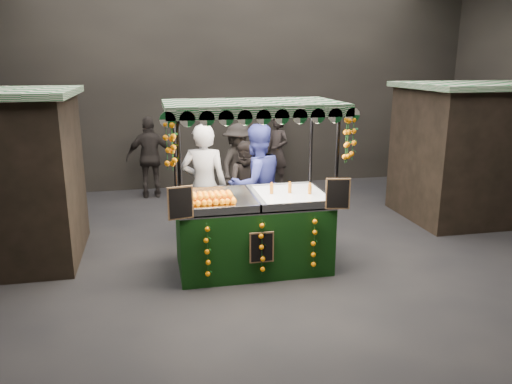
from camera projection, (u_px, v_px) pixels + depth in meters
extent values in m
plane|color=black|center=(279.00, 262.00, 7.65)|extent=(12.00, 12.00, 0.00)
cube|color=black|center=(227.00, 82.00, 11.73)|extent=(12.00, 0.10, 5.00)
cube|color=black|center=(479.00, 154.00, 9.63)|extent=(2.80, 2.00, 2.50)
cube|color=#125321|center=(487.00, 85.00, 9.30)|extent=(3.00, 2.20, 0.10)
cube|color=black|center=(252.00, 235.00, 7.35)|extent=(2.18, 1.19, 0.99)
cube|color=#B1B5B9|center=(252.00, 202.00, 7.22)|extent=(2.18, 1.19, 0.04)
cylinder|color=black|center=(181.00, 205.00, 6.43)|extent=(0.05, 0.05, 2.38)
cylinder|color=black|center=(335.00, 196.00, 6.85)|extent=(0.05, 0.05, 2.38)
cylinder|color=black|center=(176.00, 185.00, 7.49)|extent=(0.05, 0.05, 2.38)
cylinder|color=black|center=(310.00, 178.00, 7.92)|extent=(0.05, 0.05, 2.38)
cube|color=#125321|center=(252.00, 104.00, 6.86)|extent=(2.43, 1.44, 0.08)
cube|color=silver|center=(292.00, 196.00, 7.32)|extent=(0.97, 1.07, 0.08)
cube|color=black|center=(180.00, 203.00, 6.36)|extent=(0.33, 0.09, 0.44)
cube|color=black|center=(338.00, 194.00, 6.79)|extent=(0.33, 0.09, 0.44)
cube|color=black|center=(262.00, 247.00, 6.74)|extent=(0.34, 0.02, 0.44)
imported|color=gray|center=(204.00, 186.00, 8.07)|extent=(0.85, 0.66, 2.05)
imported|color=navy|center=(256.00, 185.00, 8.22)|extent=(1.17, 1.03, 2.02)
imported|color=#2D2624|center=(248.00, 184.00, 9.12)|extent=(0.89, 0.76, 1.60)
imported|color=black|center=(151.00, 157.00, 11.06)|extent=(1.07, 0.46, 1.82)
imported|color=#2B2623|center=(238.00, 165.00, 10.50)|extent=(1.21, 1.28, 1.74)
imported|color=#292321|center=(27.00, 171.00, 10.25)|extent=(0.79, 0.52, 1.60)
imported|color=black|center=(441.00, 156.00, 11.07)|extent=(1.19, 1.83, 1.89)
imported|color=#292221|center=(277.00, 151.00, 12.00)|extent=(0.71, 0.76, 1.75)
imported|color=#282321|center=(51.00, 187.00, 8.40)|extent=(1.07, 1.37, 1.86)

